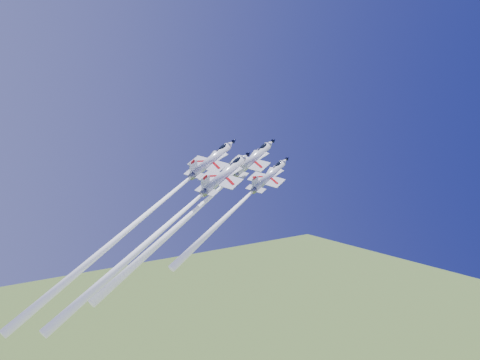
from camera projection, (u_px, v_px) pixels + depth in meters
jet_lead at (201, 205)px, 120.13m from camera, size 44.76×15.65×40.00m
jet_left at (144, 216)px, 116.44m from camera, size 49.48×17.04×45.43m
jet_right at (239, 204)px, 112.64m from camera, size 29.77×10.80×25.67m
jet_slot at (167, 225)px, 111.66m from camera, size 44.55×15.66×39.62m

